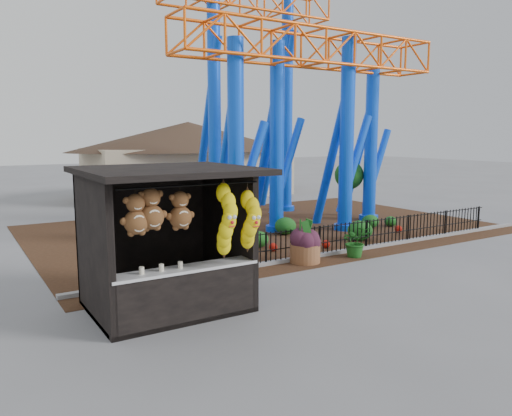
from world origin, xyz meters
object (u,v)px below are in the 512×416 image
potted_plant (356,241)px  prize_booth (170,242)px  roller_coaster (286,69)px  terracotta_planter (305,253)px

potted_plant → prize_booth: bearing=-149.9°
roller_coaster → potted_plant: bearing=-103.1°
prize_booth → potted_plant: bearing=12.7°
roller_coaster → terracotta_planter: (-3.12, -5.53, -6.15)m
prize_booth → roller_coaster: roller_coaster is taller
potted_plant → roller_coaster: bearing=94.2°
prize_booth → roller_coaster: bearing=42.1°
prize_booth → roller_coaster: (8.12, 7.34, 4.90)m
prize_booth → terracotta_planter: prize_booth is taller
prize_booth → terracotta_planter: bearing=19.9°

